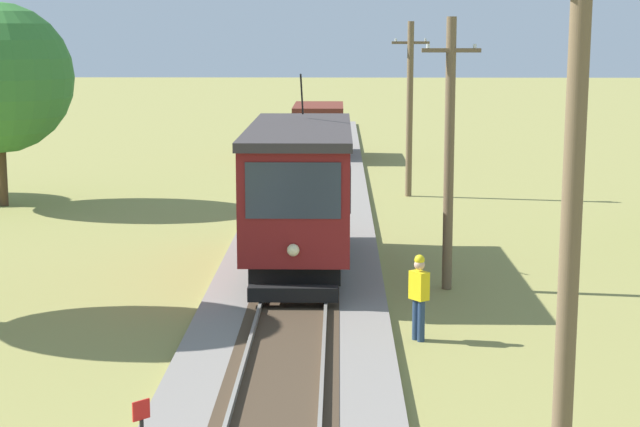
{
  "coord_description": "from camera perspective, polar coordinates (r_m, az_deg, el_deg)",
  "views": [
    {
      "loc": [
        1.0,
        -10.75,
        6.23
      ],
      "look_at": [
        0.5,
        17.09,
        1.38
      ],
      "focal_mm": 59.31,
      "sensor_mm": 36.0,
      "label": 1
    }
  ],
  "objects": [
    {
      "name": "utility_pole_foreground",
      "position": [
        12.31,
        13.41,
        -0.25
      ],
      "size": [
        1.4,
        0.4,
        8.06
      ],
      "color": "brown",
      "rests_on": "ground"
    },
    {
      "name": "track_worker",
      "position": [
        21.47,
        5.36,
        -4.32
      ],
      "size": [
        0.42,
        0.45,
        1.78
      ],
      "rotation": [
        0.0,
        0.0,
        -2.49
      ],
      "color": "navy",
      "rests_on": "ground"
    },
    {
      "name": "utility_pole_mid",
      "position": [
        39.82,
        4.86,
        5.73
      ],
      "size": [
        1.4,
        0.38,
        6.55
      ],
      "color": "brown",
      "rests_on": "ground"
    },
    {
      "name": "utility_pole_near_tram",
      "position": [
        25.5,
        6.99,
        3.36
      ],
      "size": [
        1.4,
        0.38,
        6.55
      ],
      "color": "brown",
      "rests_on": "ground"
    },
    {
      "name": "red_tram",
      "position": [
        27.11,
        -1.09,
        1.31
      ],
      "size": [
        2.6,
        8.54,
        4.79
      ],
      "color": "maroon",
      "rests_on": "rail_right"
    },
    {
      "name": "freight_car",
      "position": [
        51.86,
        -0.08,
        4.71
      ],
      "size": [
        2.4,
        5.2,
        2.31
      ],
      "color": "maroon",
      "rests_on": "rail_right"
    }
  ]
}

